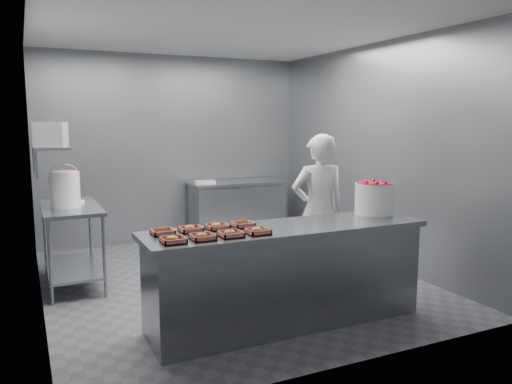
% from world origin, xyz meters
% --- Properties ---
extents(floor, '(4.50, 4.50, 0.00)m').
position_xyz_m(floor, '(0.00, 0.00, 0.00)').
color(floor, '#4C4C51').
rests_on(floor, ground).
extents(ceiling, '(4.50, 4.50, 0.00)m').
position_xyz_m(ceiling, '(0.00, 0.00, 2.80)').
color(ceiling, white).
rests_on(ceiling, wall_back).
extents(wall_back, '(4.00, 0.04, 2.80)m').
position_xyz_m(wall_back, '(0.00, 2.25, 1.40)').
color(wall_back, slate).
rests_on(wall_back, ground).
extents(wall_left, '(0.04, 4.50, 2.80)m').
position_xyz_m(wall_left, '(-2.00, 0.00, 1.40)').
color(wall_left, slate).
rests_on(wall_left, ground).
extents(wall_right, '(0.04, 4.50, 2.80)m').
position_xyz_m(wall_right, '(2.00, 0.00, 1.40)').
color(wall_right, slate).
rests_on(wall_right, ground).
extents(service_counter, '(2.60, 0.70, 0.90)m').
position_xyz_m(service_counter, '(0.00, -1.35, 0.45)').
color(service_counter, slate).
rests_on(service_counter, ground).
extents(prep_table, '(0.60, 1.20, 0.90)m').
position_xyz_m(prep_table, '(-1.65, 0.60, 0.59)').
color(prep_table, slate).
rests_on(prep_table, ground).
extents(back_counter, '(1.50, 0.60, 0.90)m').
position_xyz_m(back_counter, '(0.90, 1.90, 0.45)').
color(back_counter, slate).
rests_on(back_counter, ground).
extents(wall_shelf, '(0.35, 0.90, 0.03)m').
position_xyz_m(wall_shelf, '(-1.82, 0.60, 1.55)').
color(wall_shelf, slate).
rests_on(wall_shelf, wall_left).
extents(tray_0, '(0.19, 0.18, 0.06)m').
position_xyz_m(tray_0, '(-1.09, -1.51, 0.92)').
color(tray_0, tan).
rests_on(tray_0, service_counter).
extents(tray_1, '(0.19, 0.18, 0.06)m').
position_xyz_m(tray_1, '(-0.85, -1.51, 0.92)').
color(tray_1, tan).
rests_on(tray_1, service_counter).
extents(tray_2, '(0.19, 0.18, 0.06)m').
position_xyz_m(tray_2, '(-0.61, -1.51, 0.92)').
color(tray_2, tan).
rests_on(tray_2, service_counter).
extents(tray_3, '(0.19, 0.18, 0.06)m').
position_xyz_m(tray_3, '(-0.37, -1.51, 0.92)').
color(tray_3, tan).
rests_on(tray_3, service_counter).
extents(tray_4, '(0.19, 0.18, 0.04)m').
position_xyz_m(tray_4, '(-1.08, -1.19, 0.92)').
color(tray_4, tan).
rests_on(tray_4, service_counter).
extents(tray_5, '(0.19, 0.18, 0.06)m').
position_xyz_m(tray_5, '(-0.85, -1.19, 0.92)').
color(tray_5, tan).
rests_on(tray_5, service_counter).
extents(tray_6, '(0.19, 0.18, 0.06)m').
position_xyz_m(tray_6, '(-0.61, -1.19, 0.92)').
color(tray_6, tan).
rests_on(tray_6, service_counter).
extents(tray_7, '(0.19, 0.18, 0.04)m').
position_xyz_m(tray_7, '(-0.36, -1.19, 0.92)').
color(tray_7, tan).
rests_on(tray_7, service_counter).
extents(worker, '(0.67, 0.50, 1.69)m').
position_xyz_m(worker, '(0.83, -0.56, 0.84)').
color(worker, silver).
rests_on(worker, ground).
extents(strawberry_tub, '(0.39, 0.39, 0.32)m').
position_xyz_m(strawberry_tub, '(1.08, -1.20, 1.07)').
color(strawberry_tub, white).
rests_on(strawberry_tub, service_counter).
extents(glaze_bucket, '(0.32, 0.31, 0.47)m').
position_xyz_m(glaze_bucket, '(-1.70, 0.52, 1.10)').
color(glaze_bucket, white).
rests_on(glaze_bucket, prep_table).
extents(bucket_lid, '(0.44, 0.44, 0.03)m').
position_xyz_m(bucket_lid, '(-1.65, 0.77, 0.91)').
color(bucket_lid, white).
rests_on(bucket_lid, prep_table).
extents(rag, '(0.17, 0.15, 0.02)m').
position_xyz_m(rag, '(-1.62, 0.89, 0.91)').
color(rag, '#CCB28C').
rests_on(rag, prep_table).
extents(appliance, '(0.37, 0.40, 0.25)m').
position_xyz_m(appliance, '(-1.82, 0.41, 1.69)').
color(appliance, gray).
rests_on(appliance, wall_shelf).
extents(paper_stack, '(0.34, 0.28, 0.04)m').
position_xyz_m(paper_stack, '(0.37, 1.90, 0.92)').
color(paper_stack, silver).
rests_on(paper_stack, back_counter).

